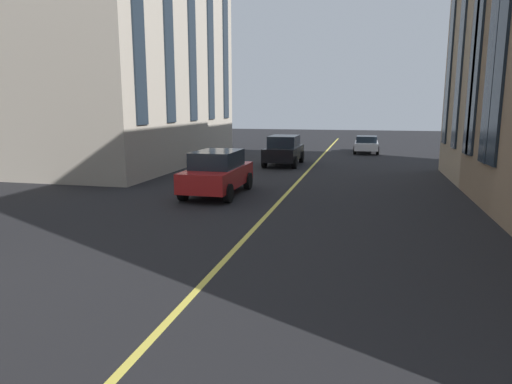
# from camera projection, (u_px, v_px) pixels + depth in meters

# --- Properties ---
(lane_centre_line) EXTENTS (80.00, 0.16, 0.01)m
(lane_centre_line) POSITION_uv_depth(u_px,v_px,m) (264.00, 218.00, 15.49)
(lane_centre_line) COLOR #D8C64C
(lane_centre_line) RESTS_ON ground_plane
(car_black_trailing) EXTENTS (4.70, 2.14, 1.88)m
(car_black_trailing) POSITION_uv_depth(u_px,v_px,m) (284.00, 150.00, 29.41)
(car_black_trailing) COLOR black
(car_black_trailing) RESTS_ON ground_plane
(car_red_parked_a) EXTENTS (4.70, 2.14, 1.88)m
(car_red_parked_a) POSITION_uv_depth(u_px,v_px,m) (217.00, 172.00, 19.49)
(car_red_parked_a) COLOR #B21E1E
(car_red_parked_a) RESTS_ON ground_plane
(car_white_far) EXTENTS (4.40, 1.95, 1.37)m
(car_white_far) POSITION_uv_depth(u_px,v_px,m) (366.00, 144.00, 37.07)
(car_white_far) COLOR silver
(car_white_far) RESTS_ON ground_plane
(building_left_far) EXTENTS (17.32, 9.25, 20.25)m
(building_left_far) POSITION_uv_depth(u_px,v_px,m) (122.00, 3.00, 28.77)
(building_left_far) COLOR #A89E8E
(building_left_far) RESTS_ON ground_plane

